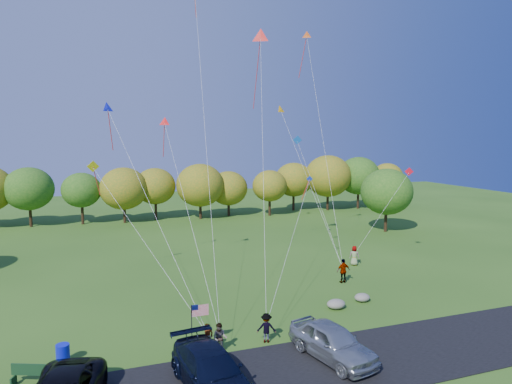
# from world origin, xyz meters

# --- Properties ---
(ground) EXTENTS (140.00, 140.00, 0.00)m
(ground) POSITION_xyz_m (0.00, 0.00, 0.00)
(ground) COLOR #2E5618
(ground) RESTS_ON ground
(asphalt_lane) EXTENTS (44.00, 6.00, 0.06)m
(asphalt_lane) POSITION_xyz_m (0.00, -4.00, 0.03)
(asphalt_lane) COLOR black
(asphalt_lane) RESTS_ON ground
(treeline) EXTENTS (75.75, 27.46, 8.73)m
(treeline) POSITION_xyz_m (2.12, 35.90, 4.72)
(treeline) COLOR #322212
(treeline) RESTS_ON ground
(minivan_navy) EXTENTS (3.12, 6.22, 1.74)m
(minivan_navy) POSITION_xyz_m (-3.63, -4.15, 0.93)
(minivan_navy) COLOR black
(minivan_navy) RESTS_ON asphalt_lane
(minivan_silver) EXTENTS (3.19, 5.50, 1.76)m
(minivan_silver) POSITION_xyz_m (2.77, -3.38, 0.94)
(minivan_silver) COLOR #A2A7AD
(minivan_silver) RESTS_ON asphalt_lane
(flyer_a) EXTENTS (0.69, 0.61, 1.59)m
(flyer_a) POSITION_xyz_m (-2.93, -0.66, 0.80)
(flyer_a) COLOR #4C4C59
(flyer_a) RESTS_ON ground
(flyer_b) EXTENTS (0.96, 0.89, 1.58)m
(flyer_b) POSITION_xyz_m (-2.35, -0.80, 0.79)
(flyer_b) COLOR #4C4C59
(flyer_b) RESTS_ON ground
(flyer_c) EXTENTS (1.19, 0.92, 1.62)m
(flyer_c) POSITION_xyz_m (0.36, -0.44, 0.81)
(flyer_c) COLOR #4C4C59
(flyer_c) RESTS_ON ground
(flyer_d) EXTENTS (1.12, 0.51, 1.88)m
(flyer_d) POSITION_xyz_m (9.54, 7.04, 0.94)
(flyer_d) COLOR #4C4C59
(flyer_d) RESTS_ON ground
(flyer_e) EXTENTS (1.00, 0.91, 1.71)m
(flyer_e) POSITION_xyz_m (12.91, 10.94, 0.86)
(flyer_e) COLOR #4C4C59
(flyer_e) RESTS_ON ground
(park_bench) EXTENTS (1.72, 0.93, 0.98)m
(park_bench) POSITION_xyz_m (-11.19, -0.80, 0.52)
(park_bench) COLOR #14391B
(park_bench) RESTS_ON ground
(trash_barrel) EXTENTS (0.65, 0.65, 0.97)m
(trash_barrel) POSITION_xyz_m (-9.94, 0.74, 0.48)
(trash_barrel) COLOR #0D16C9
(trash_barrel) RESTS_ON ground
(flag_assembly) EXTENTS (0.93, 0.61, 2.53)m
(flag_assembly) POSITION_xyz_m (-3.41, -0.19, 1.90)
(flag_assembly) COLOR black
(flag_assembly) RESTS_ON ground
(boulder_near) EXTENTS (1.24, 0.98, 0.62)m
(boulder_near) POSITION_xyz_m (6.37, 2.55, 0.31)
(boulder_near) COLOR #A09D8B
(boulder_near) RESTS_ON ground
(boulder_far) EXTENTS (1.07, 0.90, 0.56)m
(boulder_far) POSITION_xyz_m (8.70, 3.11, 0.28)
(boulder_far) COLOR gray
(boulder_far) RESTS_ON ground
(kites_aloft) EXTENTS (26.29, 7.75, 19.07)m
(kites_aloft) POSITION_xyz_m (2.73, 14.08, 17.46)
(kites_aloft) COLOR red
(kites_aloft) RESTS_ON ground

